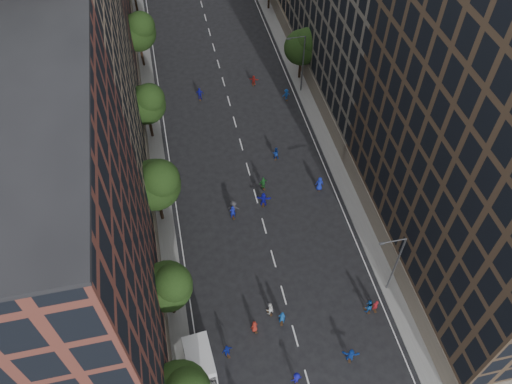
% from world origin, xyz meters
% --- Properties ---
extents(ground, '(240.00, 240.00, 0.00)m').
position_xyz_m(ground, '(0.00, 40.00, 0.00)').
color(ground, black).
rests_on(ground, ground).
extents(sidewalk_left, '(4.00, 105.00, 0.15)m').
position_xyz_m(sidewalk_left, '(-12.00, 47.50, 0.07)').
color(sidewalk_left, slate).
rests_on(sidewalk_left, ground).
extents(sidewalk_right, '(4.00, 105.00, 0.15)m').
position_xyz_m(sidewalk_right, '(12.00, 47.50, 0.07)').
color(sidewalk_right, slate).
rests_on(sidewalk_right, ground).
extents(bldg_left_a, '(14.00, 22.00, 30.00)m').
position_xyz_m(bldg_left_a, '(-19.00, 11.00, 15.00)').
color(bldg_left_a, brown).
rests_on(bldg_left_a, ground).
extents(bldg_left_b, '(14.00, 26.00, 34.00)m').
position_xyz_m(bldg_left_b, '(-19.00, 35.00, 17.00)').
color(bldg_left_b, '#8B765B').
rests_on(bldg_left_b, ground).
extents(bldg_right_a, '(14.00, 30.00, 36.00)m').
position_xyz_m(bldg_right_a, '(19.00, 15.00, 18.00)').
color(bldg_right_a, '#413122').
rests_on(bldg_right_a, ground).
extents(tree_left_1, '(4.80, 4.80, 8.21)m').
position_xyz_m(tree_left_1, '(-11.02, 13.86, 5.55)').
color(tree_left_1, black).
rests_on(tree_left_1, ground).
extents(tree_left_2, '(5.60, 5.60, 9.45)m').
position_xyz_m(tree_left_2, '(-10.99, 25.83, 6.36)').
color(tree_left_2, black).
rests_on(tree_left_2, ground).
extents(tree_left_3, '(5.00, 5.00, 8.58)m').
position_xyz_m(tree_left_3, '(-11.02, 39.85, 5.82)').
color(tree_left_3, black).
rests_on(tree_left_3, ground).
extents(tree_left_4, '(5.40, 5.40, 9.08)m').
position_xyz_m(tree_left_4, '(-11.00, 55.84, 6.10)').
color(tree_left_4, black).
rests_on(tree_left_4, ground).
extents(tree_right_a, '(5.00, 5.00, 8.39)m').
position_xyz_m(tree_right_a, '(11.38, 47.85, 5.63)').
color(tree_right_a, black).
rests_on(tree_right_a, ground).
extents(streetlamp_near, '(2.64, 0.22, 9.06)m').
position_xyz_m(streetlamp_near, '(10.37, 12.00, 5.17)').
color(streetlamp_near, '#595B60').
rests_on(streetlamp_near, ground).
extents(streetlamp_far, '(2.64, 0.22, 9.06)m').
position_xyz_m(streetlamp_far, '(10.37, 45.00, 5.17)').
color(streetlamp_far, '#595B60').
rests_on(streetlamp_far, ground).
extents(cargo_van, '(2.90, 5.51, 2.85)m').
position_xyz_m(cargo_van, '(-9.31, 7.41, 1.50)').
color(cargo_van, silver).
rests_on(cargo_van, ground).
extents(skater_1, '(0.78, 0.59, 1.93)m').
position_xyz_m(skater_1, '(-0.94, 10.66, 0.97)').
color(skater_1, '#134CA1').
rests_on(skater_1, ground).
extents(skater_2, '(1.10, 0.98, 1.88)m').
position_xyz_m(skater_2, '(7.71, 10.03, 0.94)').
color(skater_2, navy).
rests_on(skater_2, ground).
extents(skater_3, '(1.15, 0.76, 1.66)m').
position_xyz_m(skater_3, '(-1.10, 4.71, 0.83)').
color(skater_3, '#121292').
rests_on(skater_3, ground).
extents(skater_4, '(1.16, 0.72, 1.84)m').
position_xyz_m(skater_4, '(-6.74, 8.54, 0.92)').
color(skater_4, '#122296').
rests_on(skater_4, ground).
extents(skater_5, '(1.74, 0.99, 1.79)m').
position_xyz_m(skater_5, '(4.38, 5.71, 0.90)').
color(skater_5, '#1646B7').
rests_on(skater_5, ground).
extents(skater_6, '(0.90, 0.74, 1.58)m').
position_xyz_m(skater_6, '(-3.73, 10.42, 0.79)').
color(skater_6, maroon).
rests_on(skater_6, ground).
extents(skater_7, '(0.61, 0.42, 1.62)m').
position_xyz_m(skater_7, '(8.50, 10.02, 0.81)').
color(skater_7, maroon).
rests_on(skater_7, ground).
extents(skater_8, '(1.04, 0.94, 1.76)m').
position_xyz_m(skater_8, '(-1.90, 11.88, 0.88)').
color(skater_8, white).
rests_on(skater_8, ground).
extents(skater_9, '(1.42, 1.09, 1.93)m').
position_xyz_m(skater_9, '(-3.02, 25.08, 0.97)').
color(skater_9, '#38383C').
rests_on(skater_9, ground).
extents(skater_10, '(1.16, 0.70, 1.86)m').
position_xyz_m(skater_10, '(1.16, 28.02, 0.93)').
color(skater_10, '#216F2B').
rests_on(skater_10, ground).
extents(skater_11, '(1.87, 1.08, 1.92)m').
position_xyz_m(skater_11, '(0.60, 25.53, 0.96)').
color(skater_11, '#1616B9').
rests_on(skater_11, ground).
extents(skater_12, '(1.05, 0.80, 1.94)m').
position_xyz_m(skater_12, '(7.70, 26.45, 0.97)').
color(skater_12, '#1525AB').
rests_on(skater_12, ground).
extents(skater_13, '(0.78, 0.59, 1.93)m').
position_xyz_m(skater_13, '(-3.25, 24.48, 0.97)').
color(skater_13, '#141EA4').
rests_on(skater_13, ground).
extents(skater_14, '(0.99, 0.86, 1.75)m').
position_xyz_m(skater_14, '(3.80, 32.62, 0.87)').
color(skater_14, navy).
rests_on(skater_14, ground).
extents(skater_15, '(1.19, 0.81, 1.69)m').
position_xyz_m(skater_15, '(8.04, 43.63, 0.85)').
color(skater_15, '#123F96').
rests_on(skater_15, ground).
extents(skater_16, '(1.20, 0.73, 1.91)m').
position_xyz_m(skater_16, '(-3.92, 46.23, 0.95)').
color(skater_16, '#1516AD').
rests_on(skater_16, ground).
extents(skater_17, '(1.46, 0.97, 1.51)m').
position_xyz_m(skater_17, '(4.24, 47.89, 0.75)').
color(skater_17, maroon).
rests_on(skater_17, ground).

